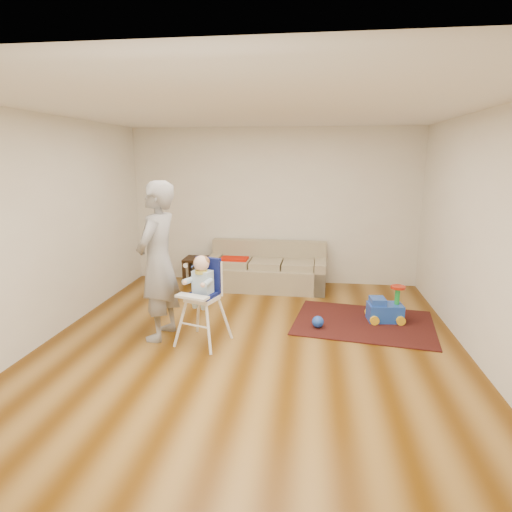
# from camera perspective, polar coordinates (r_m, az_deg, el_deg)

# --- Properties ---
(ground) EXTENTS (5.50, 5.50, 0.00)m
(ground) POSITION_cam_1_polar(r_m,az_deg,el_deg) (5.24, -0.58, -11.71)
(ground) COLOR #552E06
(ground) RESTS_ON ground
(room_envelope) EXTENTS (5.04, 5.52, 2.72)m
(room_envelope) POSITION_cam_1_polar(r_m,az_deg,el_deg) (5.29, 0.18, 9.58)
(room_envelope) COLOR silver
(room_envelope) RESTS_ON ground
(sofa) EXTENTS (2.02, 0.87, 0.77)m
(sofa) POSITION_cam_1_polar(r_m,az_deg,el_deg) (7.28, 1.38, -1.35)
(sofa) COLOR gray
(sofa) RESTS_ON ground
(side_table) EXTENTS (0.44, 0.44, 0.44)m
(side_table) POSITION_cam_1_polar(r_m,az_deg,el_deg) (7.76, -7.82, -1.83)
(side_table) COLOR black
(side_table) RESTS_ON ground
(area_rug) EXTENTS (2.00, 1.62, 0.01)m
(area_rug) POSITION_cam_1_polar(r_m,az_deg,el_deg) (6.04, 14.15, -8.61)
(area_rug) COLOR black
(area_rug) RESTS_ON ground
(ride_on_toy) EXTENTS (0.49, 0.37, 0.50)m
(ride_on_toy) POSITION_cam_1_polar(r_m,az_deg,el_deg) (6.09, 16.88, -6.04)
(ride_on_toy) COLOR blue
(ride_on_toy) RESTS_ON area_rug
(toy_ball) EXTENTS (0.16, 0.16, 0.16)m
(toy_ball) POSITION_cam_1_polar(r_m,az_deg,el_deg) (5.72, 8.25, -8.68)
(toy_ball) COLOR blue
(toy_ball) RESTS_ON area_rug
(high_chair) EXTENTS (0.63, 0.63, 1.09)m
(high_chair) POSITION_cam_1_polar(r_m,az_deg,el_deg) (5.14, -7.15, -6.01)
(high_chair) COLOR white
(high_chair) RESTS_ON ground
(adult) EXTENTS (0.55, 0.76, 1.93)m
(adult) POSITION_cam_1_polar(r_m,az_deg,el_deg) (5.29, -12.92, -0.73)
(adult) COLOR gray
(adult) RESTS_ON ground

